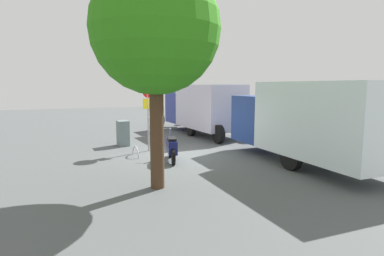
% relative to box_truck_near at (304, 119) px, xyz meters
% --- Properties ---
extents(ground_plane, '(60.00, 60.00, 0.00)m').
position_rel_box_truck_near_xyz_m(ground_plane, '(2.95, 3.56, -1.61)').
color(ground_plane, '#4E5253').
extents(box_truck_near, '(8.53, 2.27, 2.90)m').
position_rel_box_truck_near_xyz_m(box_truck_near, '(0.00, 0.00, 0.00)').
color(box_truck_near, black).
rests_on(box_truck_near, ground).
extents(box_truck_far, '(7.98, 2.54, 2.82)m').
position_rel_box_truck_near_xyz_m(box_truck_far, '(8.06, 0.30, -0.04)').
color(box_truck_far, black).
rests_on(box_truck_far, ground).
extents(motorcycle, '(1.78, 0.70, 1.20)m').
position_rel_box_truck_near_xyz_m(motorcycle, '(2.18, 4.17, -1.09)').
color(motorcycle, black).
rests_on(motorcycle, ground).
extents(stop_sign, '(0.71, 0.33, 3.03)m').
position_rel_box_truck_near_xyz_m(stop_sign, '(4.34, 4.47, 0.41)').
color(stop_sign, '#9E9EA3').
rests_on(stop_sign, ground).
extents(street_tree, '(3.38, 3.38, 5.90)m').
position_rel_box_truck_near_xyz_m(street_tree, '(-0.60, 5.55, 2.56)').
color(street_tree, '#47301E').
rests_on(street_tree, ground).
extents(utility_cabinet, '(0.68, 0.51, 1.16)m').
position_rel_box_truck_near_xyz_m(utility_cabinet, '(6.02, 5.23, -1.03)').
color(utility_cabinet, slate).
rests_on(utility_cabinet, ground).
extents(bike_rack_hoop, '(0.85, 0.10, 0.85)m').
position_rel_box_truck_near_xyz_m(bike_rack_hoop, '(3.46, 5.23, -1.61)').
color(bike_rack_hoop, '#B7B7BC').
rests_on(bike_rack_hoop, ground).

